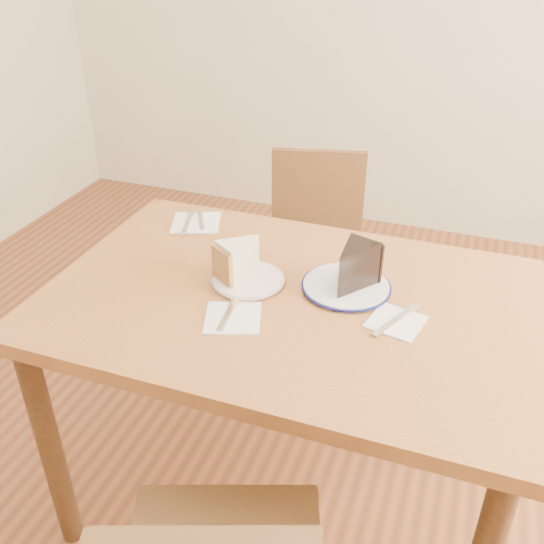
{
  "coord_description": "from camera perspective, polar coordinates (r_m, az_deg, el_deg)",
  "views": [
    {
      "loc": [
        0.39,
        -1.19,
        1.58
      ],
      "look_at": [
        -0.05,
        0.01,
        0.8
      ],
      "focal_mm": 40.0,
      "sensor_mm": 36.0,
      "label": 1
    }
  ],
  "objects": [
    {
      "name": "fork_cream",
      "position": [
        1.43,
        -4.15,
        -3.97
      ],
      "size": [
        0.03,
        0.14,
        0.0
      ],
      "primitive_type": "cube",
      "rotation": [
        0.0,
        0.0,
        0.11
      ],
      "color": "silver",
      "rests_on": "napkin_cream"
    },
    {
      "name": "knife_spare",
      "position": [
        1.85,
        -7.98,
        4.54
      ],
      "size": [
        0.06,
        0.16,
        0.0
      ],
      "primitive_type": "cube",
      "rotation": [
        0.0,
        0.0,
        0.3
      ],
      "color": "silver",
      "rests_on": "napkin_spare"
    },
    {
      "name": "napkin_spare",
      "position": [
        1.86,
        -7.16,
        4.64
      ],
      "size": [
        0.18,
        0.18,
        0.0
      ],
      "primitive_type": "cube",
      "rotation": [
        0.0,
        0.0,
        0.35
      ],
      "color": "white",
      "rests_on": "table"
    },
    {
      "name": "fork_spare",
      "position": [
        1.87,
        -6.72,
        4.92
      ],
      "size": [
        0.08,
        0.13,
        0.0
      ],
      "primitive_type": "cube",
      "rotation": [
        0.0,
        0.0,
        0.51
      ],
      "color": "white",
      "rests_on": "napkin_spare"
    },
    {
      "name": "chocolate_cake",
      "position": [
        1.5,
        7.51,
        0.16
      ],
      "size": [
        0.12,
        0.15,
        0.1
      ],
      "primitive_type": null,
      "rotation": [
        0.0,
        0.0,
        2.83
      ],
      "color": "black",
      "rests_on": "plate_navy"
    },
    {
      "name": "table",
      "position": [
        1.56,
        1.49,
        -5.25
      ],
      "size": [
        1.2,
        0.8,
        0.75
      ],
      "color": "brown",
      "rests_on": "ground"
    },
    {
      "name": "knife_navy",
      "position": [
        1.44,
        11.6,
        -4.44
      ],
      "size": [
        0.09,
        0.16,
        0.0
      ],
      "primitive_type": "cube",
      "rotation": [
        0.0,
        0.0,
        -0.44
      ],
      "color": "silver",
      "rests_on": "napkin_navy"
    },
    {
      "name": "chair_far",
      "position": [
        2.27,
        3.97,
        1.54
      ],
      "size": [
        0.49,
        0.49,
        0.82
      ],
      "rotation": [
        0.0,
        0.0,
        3.37
      ],
      "color": "#372010",
      "rests_on": "ground"
    },
    {
      "name": "napkin_navy",
      "position": [
        1.44,
        11.57,
        -4.61
      ],
      "size": [
        0.14,
        0.14,
        0.0
      ],
      "primitive_type": "cube",
      "rotation": [
        0.0,
        0.0,
        -0.21
      ],
      "color": "white",
      "rests_on": "table"
    },
    {
      "name": "carrot_cake",
      "position": [
        1.55,
        -2.87,
        1.21
      ],
      "size": [
        0.13,
        0.13,
        0.09
      ],
      "primitive_type": null,
      "rotation": [
        0.0,
        0.0,
        -0.58
      ],
      "color": "#ECE2C3",
      "rests_on": "plate_cream"
    },
    {
      "name": "plate_cream",
      "position": [
        1.56,
        -2.26,
        -0.76
      ],
      "size": [
        0.18,
        0.18,
        0.01
      ],
      "primitive_type": "cylinder",
      "color": "white",
      "rests_on": "table"
    },
    {
      "name": "plate_navy",
      "position": [
        1.54,
        6.99,
        -1.36
      ],
      "size": [
        0.22,
        0.22,
        0.01
      ],
      "primitive_type": "cylinder",
      "color": "white",
      "rests_on": "table"
    },
    {
      "name": "ground",
      "position": [
        2.02,
        1.23,
        -20.26
      ],
      "size": [
        4.0,
        4.0,
        0.0
      ],
      "primitive_type": "plane",
      "color": "#492413",
      "rests_on": "ground"
    },
    {
      "name": "napkin_cream",
      "position": [
        1.43,
        -3.71,
        -4.33
      ],
      "size": [
        0.16,
        0.16,
        0.0
      ],
      "primitive_type": "cube",
      "rotation": [
        0.0,
        0.0,
        0.32
      ],
      "color": "white",
      "rests_on": "table"
    }
  ]
}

